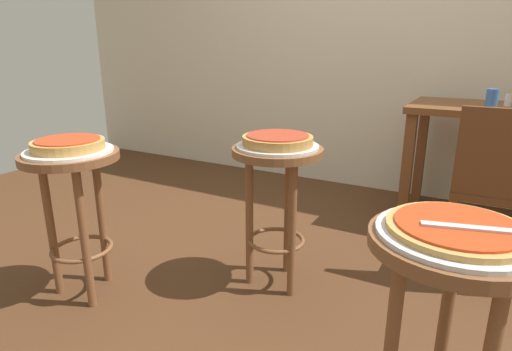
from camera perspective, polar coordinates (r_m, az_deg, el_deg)
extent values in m
plane|color=#4C2D19|center=(2.18, 4.32, -13.52)|extent=(6.00, 6.00, 0.00)
cylinder|color=brown|center=(1.13, 25.10, -8.18)|extent=(0.41, 0.41, 0.03)
cylinder|color=brown|center=(1.40, 23.78, -18.69)|extent=(0.04, 0.04, 0.64)
cylinder|color=silver|center=(1.12, 25.25, -7.09)|extent=(0.37, 0.37, 0.01)
cylinder|color=tan|center=(1.12, 25.34, -6.45)|extent=(0.33, 0.33, 0.01)
cylinder|color=red|center=(1.11, 25.41, -5.96)|extent=(0.29, 0.29, 0.01)
cylinder|color=brown|center=(1.97, -23.65, 2.36)|extent=(0.41, 0.41, 0.03)
cylinder|color=brown|center=(2.15, -19.94, -5.56)|extent=(0.04, 0.04, 0.64)
cylinder|color=brown|center=(2.12, -25.73, -6.51)|extent=(0.04, 0.04, 0.64)
cylinder|color=brown|center=(1.96, -21.96, -7.98)|extent=(0.04, 0.04, 0.64)
torus|color=brown|center=(2.11, -22.25, -9.03)|extent=(0.27, 0.27, 0.02)
cylinder|color=white|center=(1.97, -23.73, 3.02)|extent=(0.36, 0.36, 0.01)
cylinder|color=tan|center=(1.96, -23.82, 3.76)|extent=(0.30, 0.30, 0.04)
cylinder|color=red|center=(1.96, -23.90, 4.41)|extent=(0.26, 0.26, 0.01)
cylinder|color=brown|center=(1.89, 2.89, 3.25)|extent=(0.41, 0.41, 0.03)
cylinder|color=brown|center=(2.11, 4.29, -4.95)|extent=(0.04, 0.04, 0.64)
cylinder|color=brown|center=(2.00, -0.89, -6.17)|extent=(0.04, 0.04, 0.64)
cylinder|color=brown|center=(1.91, 4.85, -7.41)|extent=(0.04, 0.04, 0.64)
torus|color=brown|center=(2.04, 2.71, -8.61)|extent=(0.27, 0.27, 0.02)
cylinder|color=silver|center=(1.89, 2.90, 3.94)|extent=(0.37, 0.37, 0.01)
cylinder|color=#B78442|center=(1.88, 2.91, 4.71)|extent=(0.31, 0.31, 0.04)
cylinder|color=#B23823|center=(1.88, 2.92, 5.39)|extent=(0.27, 0.27, 0.01)
cube|color=brown|center=(2.91, 28.93, 7.77)|extent=(0.89, 0.62, 0.04)
cube|color=brown|center=(2.76, 19.48, 0.40)|extent=(0.06, 0.06, 0.72)
cube|color=brown|center=(3.26, 21.15, 2.68)|extent=(0.06, 0.06, 0.72)
cylinder|color=#3360B2|center=(2.75, 29.01, 8.94)|extent=(0.06, 0.06, 0.11)
cylinder|color=white|center=(2.94, 30.68, 8.67)|extent=(0.04, 0.04, 0.07)
cube|color=#5B3319|center=(2.38, 29.63, -1.72)|extent=(0.41, 0.41, 0.04)
cube|color=#5B3319|center=(2.15, 30.48, 2.41)|extent=(0.40, 0.04, 0.40)
cube|color=#5B3319|center=(2.62, 24.99, -4.71)|extent=(0.04, 0.04, 0.42)
cube|color=#5B3319|center=(2.28, 24.30, -7.75)|extent=(0.04, 0.04, 0.42)
cube|color=silver|center=(1.09, 26.93, -6.27)|extent=(0.22, 0.08, 0.01)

